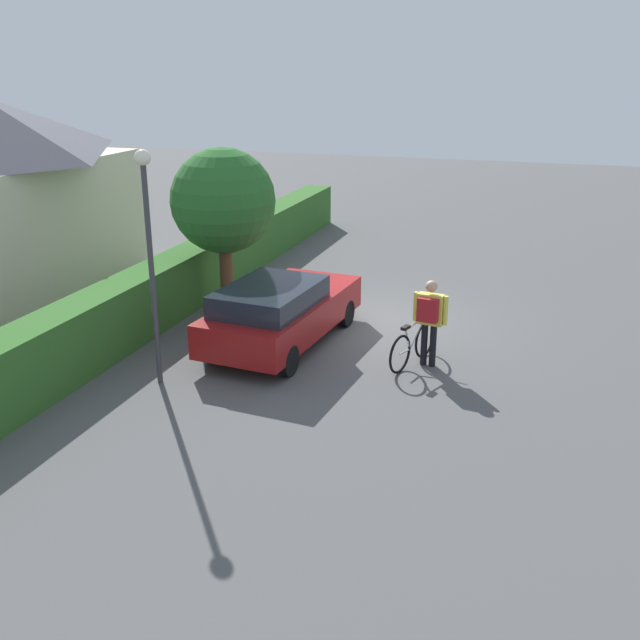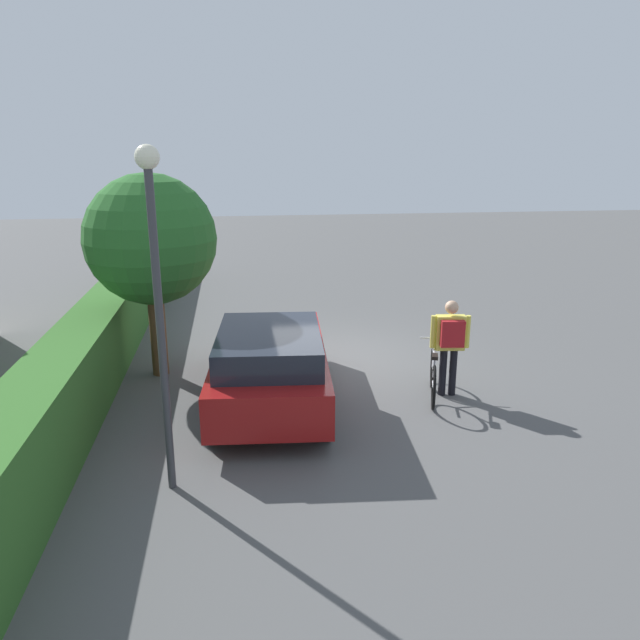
% 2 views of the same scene
% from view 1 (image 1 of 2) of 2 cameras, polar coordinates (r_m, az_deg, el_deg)
% --- Properties ---
extents(ground_plane, '(60.00, 60.00, 0.00)m').
position_cam_1_polar(ground_plane, '(16.92, 4.26, -0.05)').
color(ground_plane, '#515151').
extents(hedge_row, '(20.01, 0.90, 1.35)m').
position_cam_1_polar(hedge_row, '(18.35, -10.02, 3.49)').
color(hedge_row, '#306325').
rests_on(hedge_row, ground).
extents(parked_car_near, '(4.57, 2.22, 1.44)m').
position_cam_1_polar(parked_car_near, '(15.20, -3.11, 0.73)').
color(parked_car_near, maroon).
rests_on(parked_car_near, ground).
extents(bicycle, '(1.68, 0.69, 0.96)m').
position_cam_1_polar(bicycle, '(14.42, 7.26, -1.96)').
color(bicycle, black).
rests_on(bicycle, ground).
extents(person_rider, '(0.40, 0.69, 1.74)m').
position_cam_1_polar(person_rider, '(14.19, 8.56, 0.41)').
color(person_rider, black).
rests_on(person_rider, ground).
extents(street_lamp, '(0.28, 0.28, 4.28)m').
position_cam_1_polar(street_lamp, '(13.15, -13.23, 6.29)').
color(street_lamp, '#38383D').
rests_on(street_lamp, ground).
extents(tree_kerbside, '(2.42, 2.42, 3.86)m').
position_cam_1_polar(tree_kerbside, '(17.08, -7.57, 9.16)').
color(tree_kerbside, brown).
rests_on(tree_kerbside, ground).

